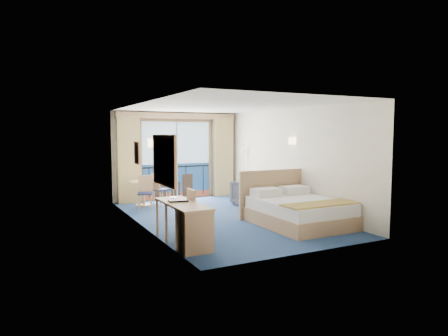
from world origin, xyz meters
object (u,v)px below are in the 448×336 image
at_px(table_chair_b, 145,190).
at_px(armchair, 247,192).
at_px(table_chair_a, 159,187).
at_px(nightstand, 283,201).
at_px(floor_lamp, 243,162).
at_px(desk, 192,226).
at_px(desk_chair, 197,210).
at_px(round_table, 143,187).
at_px(bed, 297,210).

bearing_deg(table_chair_b, armchair, 5.98).
bearing_deg(table_chair_a, table_chair_b, 110.44).
relative_size(nightstand, floor_lamp, 0.36).
height_order(nightstand, armchair, armchair).
distance_m(desk, desk_chair, 0.88).
height_order(armchair, desk, desk).
distance_m(table_chair_a, table_chair_b, 0.67).
xyz_separation_m(armchair, round_table, (-2.72, 1.14, 0.18)).
height_order(nightstand, round_table, round_table).
distance_m(armchair, desk, 4.69).
distance_m(bed, floor_lamp, 3.89).
distance_m(bed, table_chair_a, 4.31).
bearing_deg(desk_chair, floor_lamp, -38.41).
xyz_separation_m(bed, floor_lamp, (0.72, 3.74, 0.82)).
bearing_deg(round_table, table_chair_a, -11.07).
distance_m(floor_lamp, desk_chair, 4.89).
bearing_deg(round_table, armchair, -22.77).
relative_size(nightstand, armchair, 0.70).
height_order(desk, round_table, desk).
height_order(bed, nightstand, bed).
relative_size(nightstand, desk_chair, 0.57).
xyz_separation_m(armchair, floor_lamp, (0.43, 0.98, 0.79)).
relative_size(bed, desk, 1.33).
xyz_separation_m(nightstand, floor_lamp, (0.09, 2.31, 0.87)).
bearing_deg(desk, round_table, 84.84).
height_order(floor_lamp, table_chair_b, floor_lamp).
bearing_deg(round_table, table_chair_b, -100.07).
distance_m(bed, desk_chair, 2.44).
height_order(bed, table_chair_a, bed).
bearing_deg(bed, table_chair_b, 126.60).
relative_size(bed, nightstand, 3.97).
bearing_deg(desk, table_chair_b, 85.45).
distance_m(bed, table_chair_b, 4.23).
bearing_deg(nightstand, desk, -148.28).
bearing_deg(armchair, nightstand, 62.91).
relative_size(armchair, floor_lamp, 0.52).
bearing_deg(floor_lamp, table_chair_a, 178.40).
distance_m(nightstand, table_chair_a, 3.56).
xyz_separation_m(floor_lamp, desk_chair, (-3.15, -3.70, -0.61)).
height_order(nightstand, desk_chair, desk_chair).
height_order(round_table, table_chair_b, table_chair_b).
xyz_separation_m(floor_lamp, round_table, (-3.15, 0.16, -0.61)).
bearing_deg(table_chair_a, desk, 150.89).
bearing_deg(table_chair_a, desk_chair, 154.98).
bearing_deg(round_table, desk, -95.16).
height_order(armchair, table_chair_a, table_chair_a).
height_order(desk_chair, round_table, desk_chair).
distance_m(desk_chair, table_chair_a, 3.80).
bearing_deg(table_chair_b, desk_chair, -69.67).
height_order(bed, floor_lamp, floor_lamp).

